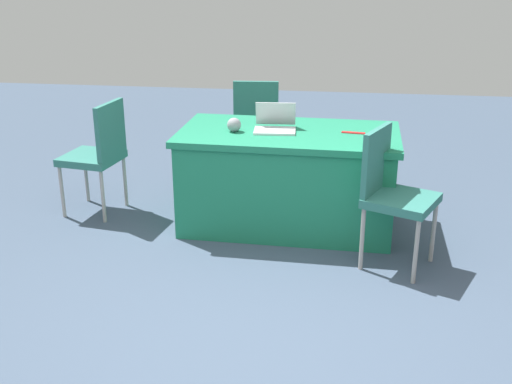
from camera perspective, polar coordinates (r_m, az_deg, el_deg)
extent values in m
plane|color=#3D4C60|center=(3.59, -0.54, -14.23)|extent=(14.40, 14.40, 0.00)
cube|color=#1E7A56|center=(4.90, 3.01, 5.26)|extent=(1.73, 0.97, 0.05)
cube|color=#1E7A56|center=(5.02, 2.93, 0.96)|extent=(1.66, 0.93, 0.73)
cylinder|color=#9E9993|center=(4.61, 15.84, -3.49)|extent=(0.03, 0.03, 0.46)
cylinder|color=#9E9993|center=(4.27, 14.33, -5.29)|extent=(0.03, 0.03, 0.46)
cylinder|color=#9E9993|center=(4.71, 11.43, -2.55)|extent=(0.03, 0.03, 0.46)
cylinder|color=#9E9993|center=(4.38, 9.63, -4.23)|extent=(0.03, 0.03, 0.46)
cube|color=#2D7066|center=(4.39, 13.08, -0.76)|extent=(0.58, 0.58, 0.06)
cube|color=#2D7066|center=(4.37, 10.88, 2.86)|extent=(0.21, 0.40, 0.45)
cylinder|color=#9E9993|center=(6.40, -1.49, 4.14)|extent=(0.03, 0.03, 0.47)
cylinder|color=#9E9993|center=(6.38, 1.92, 4.08)|extent=(0.03, 0.03, 0.47)
cylinder|color=#9E9993|center=(6.04, -1.81, 3.12)|extent=(0.03, 0.03, 0.47)
cylinder|color=#9E9993|center=(6.02, 1.80, 3.05)|extent=(0.03, 0.03, 0.47)
cube|color=#2D7066|center=(6.14, 0.11, 5.97)|extent=(0.47, 0.47, 0.06)
cube|color=#2D7066|center=(5.88, -0.01, 7.88)|extent=(0.42, 0.07, 0.45)
cylinder|color=#9E9993|center=(5.44, -17.22, 0.02)|extent=(0.03, 0.03, 0.45)
cylinder|color=#9E9993|center=(5.74, -15.18, 1.30)|extent=(0.03, 0.03, 0.45)
cylinder|color=#9E9993|center=(5.24, -13.75, -0.40)|extent=(0.03, 0.03, 0.45)
cylinder|color=#9E9993|center=(5.55, -11.82, 0.95)|extent=(0.03, 0.03, 0.45)
cube|color=#2D7066|center=(5.41, -14.73, 3.01)|extent=(0.50, 0.50, 0.06)
cube|color=#2D7066|center=(5.24, -13.10, 5.50)|extent=(0.10, 0.42, 0.45)
cube|color=silver|center=(4.87, 1.71, 5.59)|extent=(0.33, 0.24, 0.02)
cube|color=#B7B7BC|center=(4.99, 1.79, 7.15)|extent=(0.32, 0.10, 0.19)
sphere|color=gray|center=(4.87, -2.01, 6.13)|extent=(0.11, 0.11, 0.11)
cube|color=red|center=(4.89, 8.85, 5.35)|extent=(0.18, 0.06, 0.01)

